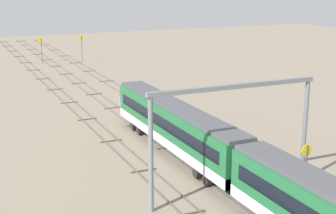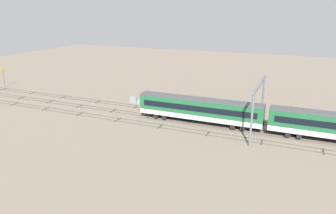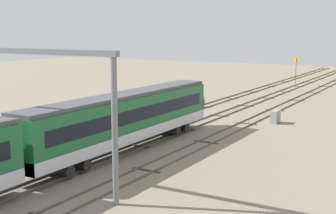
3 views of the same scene
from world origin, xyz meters
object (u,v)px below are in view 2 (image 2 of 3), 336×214
(overhead_gantry, at_px, (259,97))
(speed_sign_mid_trackside, at_px, (3,75))
(speed_sign_near_foreground, at_px, (290,112))
(relay_cabinet, at_px, (134,100))

(overhead_gantry, distance_m, speed_sign_mid_trackside, 70.27)
(overhead_gantry, bearing_deg, speed_sign_near_foreground, -152.20)
(speed_sign_near_foreground, xyz_separation_m, speed_sign_mid_trackside, (75.15, -3.88, 0.09))
(relay_cabinet, bearing_deg, speed_sign_near_foreground, 172.39)
(overhead_gantry, bearing_deg, relay_cabinet, -14.19)
(speed_sign_near_foreground, bearing_deg, overhead_gantry, 27.80)
(speed_sign_mid_trackside, bearing_deg, overhead_gantry, 174.57)
(speed_sign_near_foreground, bearing_deg, relay_cabinet, -7.61)
(speed_sign_near_foreground, distance_m, speed_sign_mid_trackside, 75.25)
(overhead_gantry, distance_m, speed_sign_near_foreground, 6.65)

